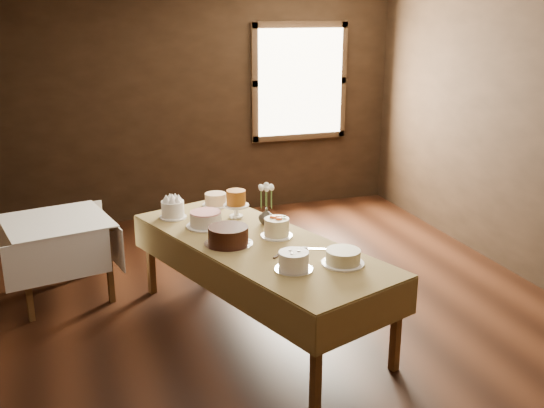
{
  "coord_description": "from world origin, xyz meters",
  "views": [
    {
      "loc": [
        -1.57,
        -4.43,
        2.48
      ],
      "look_at": [
        0.0,
        0.2,
        0.95
      ],
      "focal_mm": 41.36,
      "sensor_mm": 36.0,
      "label": 1
    }
  ],
  "objects_px": {
    "cake_meringue": "(173,210)",
    "flower_vase": "(266,216)",
    "cake_flowers": "(277,228)",
    "cake_cream": "(343,257)",
    "display_table": "(258,248)",
    "cake_server_b": "(318,249)",
    "cake_speckled": "(216,200)",
    "cake_caramel": "(236,205)",
    "cake_server_c": "(229,234)",
    "side_table": "(57,229)",
    "cake_lattice": "(206,220)",
    "cake_swirl": "(294,262)",
    "cake_chocolate": "(228,236)",
    "cake_server_a": "(284,251)",
    "cake_server_d": "(266,225)"
  },
  "relations": [
    {
      "from": "cake_meringue",
      "to": "flower_vase",
      "type": "distance_m",
      "value": 0.83
    },
    {
      "from": "cake_flowers",
      "to": "cake_cream",
      "type": "xyz_separation_m",
      "value": [
        0.26,
        -0.69,
        -0.02
      ]
    },
    {
      "from": "display_table",
      "to": "cake_server_b",
      "type": "xyz_separation_m",
      "value": [
        0.38,
        -0.3,
        0.06
      ]
    },
    {
      "from": "cake_speckled",
      "to": "cake_caramel",
      "type": "height_order",
      "value": "cake_caramel"
    },
    {
      "from": "cake_speckled",
      "to": "cake_server_c",
      "type": "relative_size",
      "value": 1.13
    },
    {
      "from": "side_table",
      "to": "cake_lattice",
      "type": "height_order",
      "value": "cake_lattice"
    },
    {
      "from": "cake_flowers",
      "to": "cake_swirl",
      "type": "bearing_deg",
      "value": -99.19
    },
    {
      "from": "cake_chocolate",
      "to": "side_table",
      "type": "bearing_deg",
      "value": 138.95
    },
    {
      "from": "cake_speckled",
      "to": "side_table",
      "type": "bearing_deg",
      "value": 176.14
    },
    {
      "from": "cake_caramel",
      "to": "cake_server_a",
      "type": "xyz_separation_m",
      "value": [
        0.12,
        -0.9,
        -0.11
      ]
    },
    {
      "from": "cake_server_a",
      "to": "side_table",
      "type": "bearing_deg",
      "value": 97.07
    },
    {
      "from": "cake_server_d",
      "to": "flower_vase",
      "type": "distance_m",
      "value": 0.08
    },
    {
      "from": "cake_caramel",
      "to": "cake_server_d",
      "type": "xyz_separation_m",
      "value": [
        0.17,
        -0.3,
        -0.11
      ]
    },
    {
      "from": "cake_meringue",
      "to": "cake_chocolate",
      "type": "bearing_deg",
      "value": -69.65
    },
    {
      "from": "cake_lattice",
      "to": "cake_caramel",
      "type": "height_order",
      "value": "cake_caramel"
    },
    {
      "from": "cake_lattice",
      "to": "cake_server_c",
      "type": "bearing_deg",
      "value": -62.99
    },
    {
      "from": "cake_speckled",
      "to": "cake_lattice",
      "type": "relative_size",
      "value": 0.73
    },
    {
      "from": "cake_meringue",
      "to": "cake_swirl",
      "type": "height_order",
      "value": "cake_meringue"
    },
    {
      "from": "side_table",
      "to": "cake_flowers",
      "type": "height_order",
      "value": "cake_flowers"
    },
    {
      "from": "cake_caramel",
      "to": "cake_server_a",
      "type": "bearing_deg",
      "value": -82.13
    },
    {
      "from": "display_table",
      "to": "cake_server_a",
      "type": "xyz_separation_m",
      "value": [
        0.12,
        -0.27,
        0.06
      ]
    },
    {
      "from": "cake_caramel",
      "to": "cake_swirl",
      "type": "bearing_deg",
      "value": -86.91
    },
    {
      "from": "cake_meringue",
      "to": "cake_server_c",
      "type": "distance_m",
      "value": 0.68
    },
    {
      "from": "side_table",
      "to": "cake_server_b",
      "type": "relative_size",
      "value": 4.26
    },
    {
      "from": "cake_lattice",
      "to": "cake_server_b",
      "type": "height_order",
      "value": "cake_lattice"
    },
    {
      "from": "cake_swirl",
      "to": "cake_server_b",
      "type": "relative_size",
      "value": 1.23
    },
    {
      "from": "cake_meringue",
      "to": "cake_cream",
      "type": "relative_size",
      "value": 0.83
    },
    {
      "from": "cake_cream",
      "to": "cake_server_a",
      "type": "height_order",
      "value": "cake_cream"
    },
    {
      "from": "cake_server_a",
      "to": "cake_server_b",
      "type": "height_order",
      "value": "same"
    },
    {
      "from": "display_table",
      "to": "cake_server_c",
      "type": "height_order",
      "value": "cake_server_c"
    },
    {
      "from": "cake_speckled",
      "to": "cake_flowers",
      "type": "height_order",
      "value": "cake_flowers"
    },
    {
      "from": "cake_flowers",
      "to": "cake_server_b",
      "type": "height_order",
      "value": "cake_flowers"
    },
    {
      "from": "display_table",
      "to": "flower_vase",
      "type": "distance_m",
      "value": 0.44
    },
    {
      "from": "cake_lattice",
      "to": "cake_swirl",
      "type": "bearing_deg",
      "value": -71.08
    },
    {
      "from": "cake_speckled",
      "to": "cake_lattice",
      "type": "bearing_deg",
      "value": -111.77
    },
    {
      "from": "side_table",
      "to": "cake_cream",
      "type": "distance_m",
      "value": 2.6
    },
    {
      "from": "cake_meringue",
      "to": "cake_swirl",
      "type": "relative_size",
      "value": 0.92
    },
    {
      "from": "cake_chocolate",
      "to": "cake_swirl",
      "type": "bearing_deg",
      "value": -64.25
    },
    {
      "from": "cake_chocolate",
      "to": "cake_cream",
      "type": "relative_size",
      "value": 1.2
    },
    {
      "from": "cake_flowers",
      "to": "cake_server_c",
      "type": "height_order",
      "value": "cake_flowers"
    },
    {
      "from": "cake_cream",
      "to": "cake_speckled",
      "type": "bearing_deg",
      "value": 107.92
    },
    {
      "from": "cake_meringue",
      "to": "cake_server_c",
      "type": "bearing_deg",
      "value": -58.71
    },
    {
      "from": "cake_chocolate",
      "to": "cake_server_c",
      "type": "bearing_deg",
      "value": 73.97
    },
    {
      "from": "cake_lattice",
      "to": "cake_server_c",
      "type": "height_order",
      "value": "cake_lattice"
    },
    {
      "from": "side_table",
      "to": "cake_chocolate",
      "type": "height_order",
      "value": "cake_chocolate"
    },
    {
      "from": "cake_meringue",
      "to": "cake_server_a",
      "type": "xyz_separation_m",
      "value": [
        0.65,
        -1.06,
        -0.07
      ]
    },
    {
      "from": "cake_cream",
      "to": "flower_vase",
      "type": "xyz_separation_m",
      "value": [
        -0.24,
        1.0,
        0.02
      ]
    },
    {
      "from": "cake_speckled",
      "to": "cake_swirl",
      "type": "distance_m",
      "value": 1.64
    },
    {
      "from": "cake_caramel",
      "to": "cake_server_b",
      "type": "height_order",
      "value": "cake_caramel"
    },
    {
      "from": "cake_meringue",
      "to": "cake_speckled",
      "type": "xyz_separation_m",
      "value": [
        0.43,
        0.22,
        -0.02
      ]
    }
  ]
}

